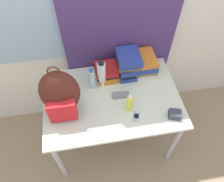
# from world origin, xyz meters

# --- Properties ---
(ground_plane) EXTENTS (12.00, 12.00, 0.00)m
(ground_plane) POSITION_xyz_m (0.00, 0.00, 0.00)
(ground_plane) COLOR #9E8466
(wall_back) EXTENTS (6.00, 0.06, 2.50)m
(wall_back) POSITION_xyz_m (-0.00, 0.91, 1.25)
(wall_back) COLOR silver
(wall_back) RESTS_ON ground_plane
(curtain_blue) EXTENTS (1.03, 0.04, 2.50)m
(curtain_blue) POSITION_xyz_m (0.15, 0.85, 1.25)
(curtain_blue) COLOR #4C336B
(curtain_blue) RESTS_ON ground_plane
(desk) EXTENTS (1.22, 0.82, 0.78)m
(desk) POSITION_xyz_m (0.00, 0.41, 0.68)
(desk) COLOR silver
(desk) RESTS_ON ground_plane
(backpack) EXTENTS (0.32, 0.24, 0.53)m
(backpack) POSITION_xyz_m (-0.42, 0.36, 1.00)
(backpack) COLOR #512319
(backpack) RESTS_ON desk
(book_stack_left) EXTENTS (0.23, 0.23, 0.12)m
(book_stack_left) POSITION_xyz_m (-0.01, 0.67, 0.84)
(book_stack_left) COLOR orange
(book_stack_left) RESTS_ON desk
(book_stack_center) EXTENTS (0.22, 0.28, 0.24)m
(book_stack_center) POSITION_xyz_m (0.20, 0.68, 0.90)
(book_stack_center) COLOR navy
(book_stack_center) RESTS_ON desk
(book_stack_right) EXTENTS (0.21, 0.27, 0.19)m
(book_stack_right) POSITION_xyz_m (0.37, 0.68, 0.87)
(book_stack_right) COLOR silver
(book_stack_right) RESTS_ON desk
(water_bottle) EXTENTS (0.06, 0.06, 0.23)m
(water_bottle) POSITION_xyz_m (-0.16, 0.57, 0.89)
(water_bottle) COLOR silver
(water_bottle) RESTS_ON desk
(sports_bottle) EXTENTS (0.08, 0.08, 0.28)m
(sports_bottle) POSITION_xyz_m (-0.06, 0.59, 0.91)
(sports_bottle) COLOR white
(sports_bottle) RESTS_ON desk
(sunscreen_bottle) EXTENTS (0.05, 0.05, 0.19)m
(sunscreen_bottle) POSITION_xyz_m (0.12, 0.27, 0.86)
(sunscreen_bottle) COLOR yellow
(sunscreen_bottle) RESTS_ON desk
(cell_phone) EXTENTS (0.08, 0.11, 0.02)m
(cell_phone) POSITION_xyz_m (0.17, 0.18, 0.78)
(cell_phone) COLOR #B7BCC6
(cell_phone) RESTS_ON desk
(sunglasses_case) EXTENTS (0.15, 0.06, 0.04)m
(sunglasses_case) POSITION_xyz_m (0.08, 0.42, 0.79)
(sunglasses_case) COLOR gray
(sunglasses_case) RESTS_ON desk
(camera_pouch) EXTENTS (0.12, 0.11, 0.06)m
(camera_pouch) POSITION_xyz_m (0.48, 0.14, 0.81)
(camera_pouch) COLOR #383D47
(camera_pouch) RESTS_ON desk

